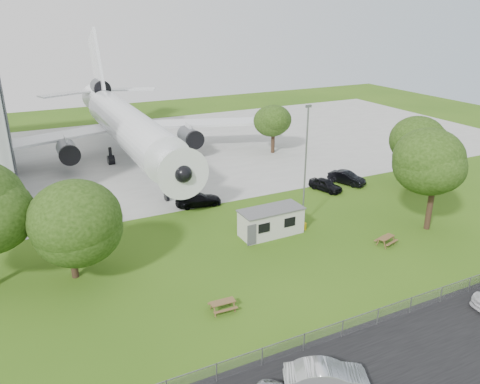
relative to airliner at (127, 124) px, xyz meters
name	(u,v)px	position (x,y,z in m)	size (l,w,h in m)	color
ground	(260,273)	(2.00, -35.86, -5.27)	(160.00, 160.00, 0.00)	#466E19
asphalt_strip	(365,376)	(2.00, -48.86, -5.26)	(120.00, 8.00, 0.02)	black
concrete_apron	(140,154)	(2.00, 2.14, -5.25)	(120.00, 46.00, 0.03)	#B7B7B2
airliner	(127,124)	(0.00, 0.00, 0.00)	(46.36, 47.73, 17.69)	white
site_cabin	(271,221)	(6.39, -29.96, -3.96)	(6.78, 2.83, 2.62)	beige
picnic_west	(223,310)	(-2.86, -39.21, -5.27)	(1.80, 1.50, 0.76)	brown
picnic_east	(385,244)	(14.83, -36.53, -5.27)	(1.80, 1.50, 0.76)	brown
fence	(329,341)	(2.00, -45.36, -5.27)	(58.00, 0.04, 1.30)	gray
lamp_mast	(305,169)	(10.20, -29.66, 0.73)	(0.16, 0.16, 12.00)	slate
tree_west_small	(68,222)	(-11.70, -29.77, -0.42)	(7.60, 7.60, 8.65)	#382619
tree_east_front	(437,164)	(20.82, -35.73, 1.47)	(6.76, 6.76, 10.14)	#382619
tree_east_back	(416,143)	(27.70, -26.60, 0.37)	(7.19, 7.19, 9.25)	#382619
tree_far_apron	(273,122)	(20.37, -5.99, -0.50)	(5.57, 5.57, 7.57)	#382619
car_centre_sedan	(326,377)	(-0.62, -48.56, -4.48)	(1.67, 4.79, 1.58)	#BABCC2
car_ne_hatch	(325,185)	(18.03, -22.67, -4.55)	(1.69, 4.20, 1.43)	black
car_ne_sedan	(347,178)	(21.80, -21.89, -4.50)	(1.62, 4.65, 1.53)	black
car_apron_van	(198,200)	(2.67, -20.35, -4.54)	(2.05, 5.05, 1.46)	black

